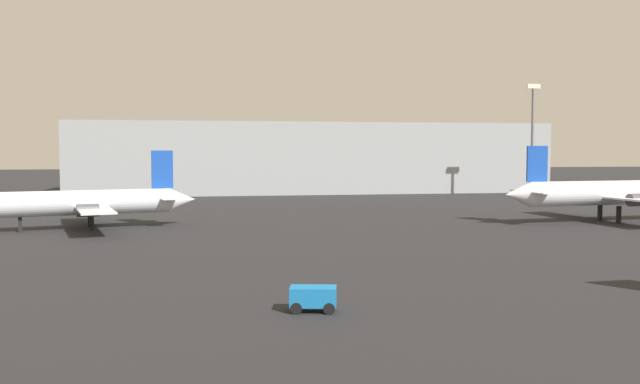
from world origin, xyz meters
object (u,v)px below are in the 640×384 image
(baggage_cart, at_px, (313,297))
(light_mast_right, at_px, (533,134))
(airplane_far_left, at_px, (83,203))
(airplane_distant, at_px, (616,193))

(baggage_cart, xyz_separation_m, light_mast_right, (51.32, 74.62, 10.47))
(airplane_far_left, bearing_deg, airplane_distant, 163.63)
(baggage_cart, distance_m, light_mast_right, 91.17)
(airplane_distant, xyz_separation_m, light_mast_right, (9.00, 37.59, 7.86))
(airplane_distant, xyz_separation_m, baggage_cart, (-42.32, -37.03, -2.62))
(airplane_far_left, xyz_separation_m, baggage_cart, (18.11, -39.78, -2.07))
(airplane_distant, relative_size, baggage_cart, 11.44)
(light_mast_right, bearing_deg, baggage_cart, -124.52)
(airplane_distant, xyz_separation_m, airplane_far_left, (-60.43, 2.75, -0.54))
(airplane_distant, bearing_deg, baggage_cart, -143.98)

